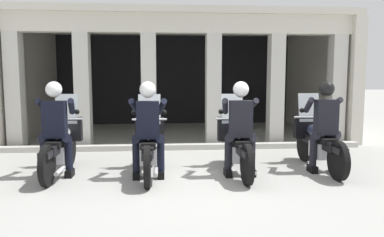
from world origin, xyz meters
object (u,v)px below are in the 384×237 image
object	(u,v)px
police_officer_far_left	(55,121)
police_officer_center_right	(240,121)
motorcycle_far_left	(61,144)
motorcycle_center_left	(149,145)
police_officer_center_left	(148,122)
motorcycle_center_right	(237,144)
police_officer_far_right	(325,119)
motorcycle_far_right	(317,141)

from	to	relation	value
police_officer_far_left	police_officer_center_right	bearing A→B (deg)	-6.31
motorcycle_far_left	motorcycle_center_left	distance (m)	1.53
police_officer_center_left	motorcycle_far_left	bearing A→B (deg)	165.59
motorcycle_center_left	motorcycle_center_right	xyz separation A→B (m)	(1.52, 0.02, 0.00)
motorcycle_center_right	police_officer_far_right	xyz separation A→B (m)	(1.52, -0.14, 0.44)
police_officer_far_left	motorcycle_center_right	distance (m)	3.07
motorcycle_center_right	motorcycle_far_right	world-z (taller)	same
police_officer_center_left	motorcycle_far_right	world-z (taller)	police_officer_center_left
police_officer_far_left	police_officer_center_left	world-z (taller)	same
motorcycle_far_left	police_officer_far_left	distance (m)	0.52
police_officer_far_right	police_officer_center_left	bearing A→B (deg)	-176.94
police_officer_center_left	police_officer_far_right	xyz separation A→B (m)	(3.03, 0.15, 0.00)
motorcycle_center_left	motorcycle_center_right	distance (m)	1.52
motorcycle_center_right	motorcycle_far_right	xyz separation A→B (m)	(1.52, 0.14, 0.00)
motorcycle_far_left	motorcycle_center_right	xyz separation A→B (m)	(3.03, -0.18, 0.00)
police_officer_center_right	police_officer_far_right	size ratio (longest dim) A/B	1.00
police_officer_center_right	motorcycle_far_right	size ratio (longest dim) A/B	0.78
motorcycle_center_right	police_officer_center_right	xyz separation A→B (m)	(-0.00, -0.28, 0.44)
motorcycle_far_right	police_officer_far_right	distance (m)	0.52
motorcycle_center_left	police_officer_center_left	distance (m)	0.52
police_officer_center_left	motorcycle_far_right	distance (m)	3.10
motorcycle_center_left	motorcycle_far_right	world-z (taller)	same
motorcycle_center_right	police_officer_far_right	world-z (taller)	police_officer_far_right
motorcycle_center_left	motorcycle_far_right	bearing A→B (deg)	6.17
police_officer_far_left	motorcycle_center_left	bearing A→B (deg)	0.34
police_officer_center_right	police_officer_center_left	bearing A→B (deg)	-174.97
motorcycle_far_left	motorcycle_far_right	bearing A→B (deg)	-3.41
police_officer_far_left	motorcycle_far_right	distance (m)	4.58
motorcycle_far_right	police_officer_far_right	bearing A→B (deg)	-90.13
motorcycle_center_right	police_officer_far_right	size ratio (longest dim) A/B	1.29
police_officer_far_left	motorcycle_center_left	world-z (taller)	police_officer_far_left
motorcycle_center_right	motorcycle_far_right	bearing A→B (deg)	9.66
police_officer_far_left	motorcycle_far_right	size ratio (longest dim) A/B	0.78
motorcycle_far_left	police_officer_far_right	size ratio (longest dim) A/B	1.29
police_officer_far_right	police_officer_far_left	bearing A→B (deg)	179.58
motorcycle_far_left	motorcycle_center_right	world-z (taller)	same
police_officer_center_right	motorcycle_center_left	bearing A→B (deg)	174.41
police_officer_center_right	police_officer_far_right	distance (m)	1.52
police_officer_far_right	police_officer_center_right	bearing A→B (deg)	-174.63
motorcycle_far_left	police_officer_center_left	xyz separation A→B (m)	(1.52, -0.48, 0.44)
police_officer_far_left	police_officer_far_right	world-z (taller)	same
police_officer_far_left	motorcycle_far_right	world-z (taller)	police_officer_far_left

